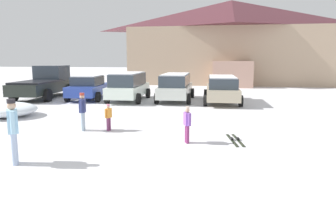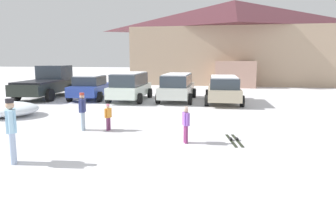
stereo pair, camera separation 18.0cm
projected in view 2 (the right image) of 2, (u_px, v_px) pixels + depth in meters
The scene contains 12 objects.
ski_lodge at pixel (234, 41), 32.41m from camera, with size 21.35×11.76×8.79m.
parked_blue_hatchback at pixel (91, 87), 19.53m from camera, with size 2.35×4.14×1.57m.
parked_white_suv at pixel (130, 86), 18.89m from camera, with size 2.15×4.56×1.77m.
parked_silver_wagon at pixel (177, 86), 18.84m from camera, with size 2.14×4.78×1.70m.
parked_beige_suv at pixel (224, 88), 17.91m from camera, with size 2.22×4.80×1.60m.
pickup_truck at pixel (49, 83), 20.50m from camera, with size 2.68×5.88×2.15m.
skier_adult_in_blue_parka at pixel (11, 127), 7.54m from camera, with size 0.43×0.52×1.67m.
skier_child_in_orange_jacket at pixel (108, 116), 11.07m from camera, with size 0.22×0.35×0.99m.
skier_child_in_purple_jacket at pixel (186, 123), 9.40m from camera, with size 0.26×0.41×1.16m.
skier_teen_in_navy_coat at pixel (82, 109), 11.07m from camera, with size 0.28×0.51×1.41m.
pair_of_skis at pixel (234, 140), 9.75m from camera, with size 0.53×1.53×0.08m.
plowed_snow_pile at pixel (5, 109), 13.91m from camera, with size 3.12×2.49×0.65m, color white.
Camera 2 is at (1.82, -4.49, 2.67)m, focal length 32.00 mm.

